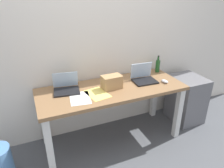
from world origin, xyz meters
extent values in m
plane|color=#515459|center=(0.00, 0.00, 0.00)|extent=(8.00, 8.00, 0.00)
cube|color=silver|center=(0.00, 0.39, 1.30)|extent=(5.20, 0.08, 2.60)
cube|color=olive|center=(0.00, 0.00, 0.73)|extent=(1.73, 0.67, 0.04)
cube|color=silver|center=(-0.80, -0.27, 0.35)|extent=(0.07, 0.07, 0.71)
cube|color=silver|center=(0.80, -0.27, 0.35)|extent=(0.07, 0.07, 0.71)
cube|color=silver|center=(-0.80, 0.27, 0.35)|extent=(0.07, 0.07, 0.71)
cube|color=silver|center=(0.80, 0.27, 0.35)|extent=(0.07, 0.07, 0.71)
cube|color=black|center=(-0.51, 0.10, 0.76)|extent=(0.31, 0.25, 0.02)
cube|color=silver|center=(-0.49, 0.21, 0.86)|extent=(0.29, 0.08, 0.18)
cube|color=black|center=(0.44, -0.01, 0.76)|extent=(0.30, 0.24, 0.02)
cube|color=silver|center=(0.45, 0.11, 0.86)|extent=(0.28, 0.04, 0.19)
cylinder|color=#1E5123|center=(0.78, 0.22, 0.83)|extent=(0.06, 0.06, 0.17)
cylinder|color=#1E5123|center=(0.78, 0.22, 0.94)|extent=(0.02, 0.02, 0.06)
cylinder|color=black|center=(0.78, 0.22, 0.98)|extent=(0.03, 0.03, 0.01)
ellipsoid|color=silver|center=(0.66, -0.12, 0.76)|extent=(0.07, 0.11, 0.03)
cube|color=tan|center=(-0.01, -0.01, 0.83)|extent=(0.23, 0.15, 0.16)
cube|color=white|center=(-0.41, -0.10, 0.75)|extent=(0.25, 0.32, 0.00)
cube|color=#F4E06B|center=(-0.21, -0.08, 0.75)|extent=(0.26, 0.33, 0.00)
cube|color=slate|center=(1.18, 0.01, 0.34)|extent=(0.40, 0.48, 0.67)
camera|label=1|loc=(-0.86, -2.03, 1.83)|focal=33.59mm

